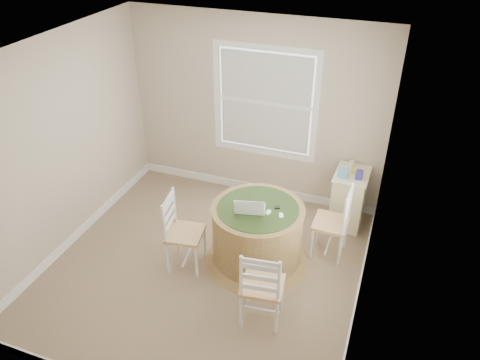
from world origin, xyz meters
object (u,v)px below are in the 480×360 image
at_px(round_table, 257,233).
at_px(chair_right, 331,222).
at_px(corner_chest, 349,198).
at_px(chair_left, 185,233).
at_px(laptop, 250,209).
at_px(chair_near, 262,285).

distance_m(round_table, chair_right, 0.90).
bearing_deg(corner_chest, chair_left, -136.41).
bearing_deg(round_table, corner_chest, 32.33).
bearing_deg(chair_left, corner_chest, -56.60).
relative_size(round_table, laptop, 3.16).
height_order(round_table, corner_chest, round_table).
relative_size(chair_left, corner_chest, 1.23).
bearing_deg(chair_left, chair_right, -72.16).
xyz_separation_m(round_table, chair_near, (0.34, -0.85, 0.05)).
bearing_deg(chair_right, chair_near, -18.70).
bearing_deg(corner_chest, laptop, -126.87).
distance_m(chair_near, chair_right, 1.35).
bearing_deg(round_table, laptop, -151.70).
xyz_separation_m(laptop, corner_chest, (0.97, 1.24, -0.42)).
bearing_deg(chair_near, chair_left, -31.20).
xyz_separation_m(chair_left, laptop, (0.69, 0.28, 0.33)).
height_order(chair_left, laptop, laptop).
xyz_separation_m(chair_near, laptop, (-0.41, 0.77, 0.33)).
bearing_deg(laptop, corner_chest, -141.86).
bearing_deg(laptop, chair_right, -163.39).
height_order(chair_near, chair_right, same).
bearing_deg(round_table, chair_right, 8.42).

